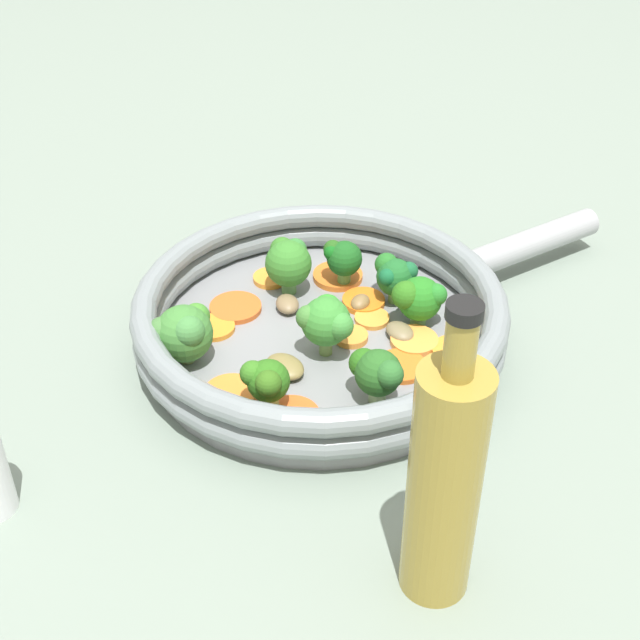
# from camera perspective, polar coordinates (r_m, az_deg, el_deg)

# --- Properties ---
(ground_plane) EXTENTS (4.00, 4.00, 0.00)m
(ground_plane) POSITION_cam_1_polar(r_m,az_deg,el_deg) (0.77, -0.00, -1.77)
(ground_plane) COLOR gray
(skillet) EXTENTS (0.29, 0.29, 0.01)m
(skillet) POSITION_cam_1_polar(r_m,az_deg,el_deg) (0.76, -0.00, -1.34)
(skillet) COLOR gray
(skillet) RESTS_ON ground_plane
(skillet_rim_wall) EXTENTS (0.31, 0.31, 0.04)m
(skillet_rim_wall) POSITION_cam_1_polar(r_m,az_deg,el_deg) (0.75, -0.00, 0.41)
(skillet_rim_wall) COLOR gray
(skillet_rim_wall) RESTS_ON skillet
(skillet_handle) EXTENTS (0.17, 0.05, 0.03)m
(skillet_handle) POSITION_cam_1_polar(r_m,az_deg,el_deg) (0.87, 12.99, 4.69)
(skillet_handle) COLOR #999B9E
(skillet_handle) RESTS_ON skillet
(skillet_rivet_left) EXTENTS (0.01, 0.01, 0.01)m
(skillet_rivet_left) POSITION_cam_1_polar(r_m,az_deg,el_deg) (0.80, 9.74, 0.97)
(skillet_rivet_left) COLOR slate
(skillet_rivet_left) RESTS_ON skillet
(skillet_rivet_right) EXTENTS (0.01, 0.01, 0.01)m
(skillet_rivet_right) POSITION_cam_1_polar(r_m,az_deg,el_deg) (0.85, 6.26, 3.64)
(skillet_rivet_right) COLOR gray
(skillet_rivet_right) RESTS_ON skillet
(carrot_slice_0) EXTENTS (0.06, 0.06, 0.00)m
(carrot_slice_0) POSITION_cam_1_polar(r_m,az_deg,el_deg) (0.79, -5.43, 0.80)
(carrot_slice_0) COLOR #D95D23
(carrot_slice_0) RESTS_ON skillet
(carrot_slice_1) EXTENTS (0.05, 0.05, 0.01)m
(carrot_slice_1) POSITION_cam_1_polar(r_m,az_deg,el_deg) (0.83, 1.14, 2.83)
(carrot_slice_1) COLOR orange
(carrot_slice_1) RESTS_ON skillet
(carrot_slice_2) EXTENTS (0.04, 0.04, 0.00)m
(carrot_slice_2) POSITION_cam_1_polar(r_m,az_deg,el_deg) (0.83, -3.20, 2.69)
(carrot_slice_2) COLOR orange
(carrot_slice_2) RESTS_ON skillet
(carrot_slice_3) EXTENTS (0.06, 0.06, 0.01)m
(carrot_slice_3) POSITION_cam_1_polar(r_m,az_deg,el_deg) (0.74, 8.67, -1.99)
(carrot_slice_3) COLOR orange
(carrot_slice_3) RESTS_ON skillet
(carrot_slice_4) EXTENTS (0.05, 0.05, 0.00)m
(carrot_slice_4) POSITION_cam_1_polar(r_m,az_deg,el_deg) (0.77, -6.79, -0.47)
(carrot_slice_4) COLOR orange
(carrot_slice_4) RESTS_ON skillet
(carrot_slice_5) EXTENTS (0.04, 0.04, 0.01)m
(carrot_slice_5) POSITION_cam_1_polar(r_m,az_deg,el_deg) (0.75, 2.01, -1.07)
(carrot_slice_5) COLOR orange
(carrot_slice_5) RESTS_ON skillet
(carrot_slice_6) EXTENTS (0.04, 0.04, 0.00)m
(carrot_slice_6) POSITION_cam_1_polar(r_m,az_deg,el_deg) (0.77, 3.50, -0.09)
(carrot_slice_6) COLOR orange
(carrot_slice_6) RESTS_ON skillet
(carrot_slice_7) EXTENTS (0.05, 0.05, 0.01)m
(carrot_slice_7) POSITION_cam_1_polar(r_m,az_deg,el_deg) (0.75, 6.05, -1.35)
(carrot_slice_7) COLOR #F9953D
(carrot_slice_7) RESTS_ON skillet
(carrot_slice_8) EXTENTS (0.06, 0.06, 0.00)m
(carrot_slice_8) POSITION_cam_1_polar(r_m,az_deg,el_deg) (0.68, -1.90, -6.19)
(carrot_slice_8) COLOR orange
(carrot_slice_8) RESTS_ON skillet
(carrot_slice_9) EXTENTS (0.05, 0.05, 0.00)m
(carrot_slice_9) POSITION_cam_1_polar(r_m,az_deg,el_deg) (0.72, 5.21, -2.97)
(carrot_slice_9) COLOR orange
(carrot_slice_9) RESTS_ON skillet
(carrot_slice_10) EXTENTS (0.05, 0.05, 0.01)m
(carrot_slice_10) POSITION_cam_1_polar(r_m,az_deg,el_deg) (0.70, -5.72, -4.70)
(carrot_slice_10) COLOR orange
(carrot_slice_10) RESTS_ON skillet
(carrot_slice_11) EXTENTS (0.05, 0.05, 0.01)m
(carrot_slice_11) POSITION_cam_1_polar(r_m,az_deg,el_deg) (0.79, 2.80, 1.21)
(carrot_slice_11) COLOR orange
(carrot_slice_11) RESTS_ON skillet
(broccoli_floret_0) EXTENTS (0.03, 0.03, 0.05)m
(broccoli_floret_0) POSITION_cam_1_polar(r_m,az_deg,el_deg) (0.80, 1.43, 3.97)
(broccoli_floret_0) COLOR #699847
(broccoli_floret_0) RESTS_ON skillet
(broccoli_floret_1) EXTENTS (0.04, 0.04, 0.05)m
(broccoli_floret_1) POSITION_cam_1_polar(r_m,az_deg,el_deg) (0.67, -3.46, -3.95)
(broccoli_floret_1) COLOR #82B169
(broccoli_floret_1) RESTS_ON skillet
(broccoli_floret_2) EXTENTS (0.05, 0.05, 0.05)m
(broccoli_floret_2) POSITION_cam_1_polar(r_m,az_deg,el_deg) (0.72, 0.41, -0.03)
(broccoli_floret_2) COLOR olive
(broccoli_floret_2) RESTS_ON skillet
(broccoli_floret_3) EXTENTS (0.04, 0.04, 0.04)m
(broccoli_floret_3) POSITION_cam_1_polar(r_m,az_deg,el_deg) (0.79, 4.78, 2.88)
(broccoli_floret_3) COLOR #73A352
(broccoli_floret_3) RESTS_ON skillet
(broccoli_floret_4) EXTENTS (0.05, 0.05, 0.05)m
(broccoli_floret_4) POSITION_cam_1_polar(r_m,az_deg,el_deg) (0.72, -8.73, -0.79)
(broccoli_floret_4) COLOR #6C8A52
(broccoli_floret_4) RESTS_ON skillet
(broccoli_floret_5) EXTENTS (0.04, 0.05, 0.05)m
(broccoli_floret_5) POSITION_cam_1_polar(r_m,az_deg,el_deg) (0.68, 3.74, -3.34)
(broccoli_floret_5) COLOR #88A46C
(broccoli_floret_5) RESTS_ON skillet
(broccoli_floret_6) EXTENTS (0.04, 0.05, 0.05)m
(broccoli_floret_6) POSITION_cam_1_polar(r_m,az_deg,el_deg) (0.79, -2.10, 3.76)
(broccoli_floret_6) COLOR #5E944B
(broccoli_floret_6) RESTS_ON skillet
(broccoli_floret_7) EXTENTS (0.05, 0.04, 0.04)m
(broccoli_floret_7) POSITION_cam_1_polar(r_m,az_deg,el_deg) (0.76, 6.33, 1.39)
(broccoli_floret_7) COLOR #7AB560
(broccoli_floret_7) RESTS_ON skillet
(mushroom_piece_0) EXTENTS (0.02, 0.03, 0.01)m
(mushroom_piece_0) POSITION_cam_1_polar(r_m,az_deg,el_deg) (0.75, 5.13, -0.75)
(mushroom_piece_0) COLOR olive
(mushroom_piece_0) RESTS_ON skillet
(mushroom_piece_1) EXTENTS (0.03, 0.03, 0.01)m
(mushroom_piece_1) POSITION_cam_1_polar(r_m,az_deg,el_deg) (0.79, 2.59, 1.12)
(mushroom_piece_1) COLOR olive
(mushroom_piece_1) RESTS_ON skillet
(mushroom_piece_2) EXTENTS (0.02, 0.03, 0.01)m
(mushroom_piece_2) POSITION_cam_1_polar(r_m,az_deg,el_deg) (0.78, -2.10, 1.03)
(mushroom_piece_2) COLOR olive
(mushroom_piece_2) RESTS_ON skillet
(mushroom_piece_3) EXTENTS (0.04, 0.04, 0.01)m
(mushroom_piece_3) POSITION_cam_1_polar(r_m,az_deg,el_deg) (0.71, -2.27, -3.00)
(mushroom_piece_3) COLOR olive
(mushroom_piece_3) RESTS_ON skillet
(oil_bottle) EXTENTS (0.04, 0.04, 0.22)m
(oil_bottle) POSITION_cam_1_polar(r_m,az_deg,el_deg) (0.53, 7.97, -10.22)
(oil_bottle) COLOR olive
(oil_bottle) RESTS_ON ground_plane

